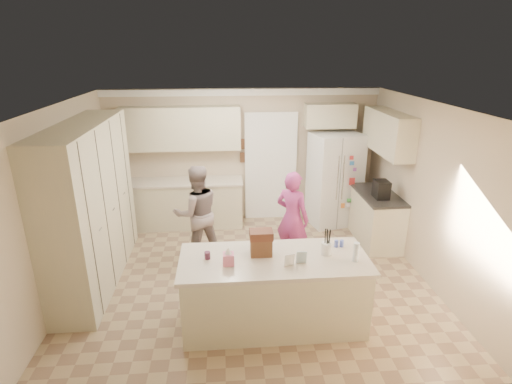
{
  "coord_description": "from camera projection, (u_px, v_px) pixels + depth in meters",
  "views": [
    {
      "loc": [
        -0.37,
        -5.31,
        3.31
      ],
      "look_at": [
        0.1,
        0.35,
        1.25
      ],
      "focal_mm": 28.0,
      "sensor_mm": 36.0,
      "label": 1
    }
  ],
  "objects": [
    {
      "name": "floor",
      "position": [
        251.0,
        277.0,
        6.13
      ],
      "size": [
        5.2,
        4.6,
        0.02
      ],
      "primitive_type": "cube",
      "color": "#9D8661",
      "rests_on": "ground"
    },
    {
      "name": "ceiling",
      "position": [
        251.0,
        104.0,
        5.24
      ],
      "size": [
        5.2,
        4.6,
        0.02
      ],
      "primitive_type": "cube",
      "color": "white",
      "rests_on": "wall_back"
    },
    {
      "name": "wall_back",
      "position": [
        243.0,
        156.0,
        7.85
      ],
      "size": [
        5.2,
        0.02,
        2.6
      ],
      "primitive_type": "cube",
      "color": "#C5B194",
      "rests_on": "ground"
    },
    {
      "name": "wall_front",
      "position": [
        270.0,
        289.0,
        3.52
      ],
      "size": [
        5.2,
        0.02,
        2.6
      ],
      "primitive_type": "cube",
      "color": "#C5B194",
      "rests_on": "ground"
    },
    {
      "name": "wall_left",
      "position": [
        62.0,
        203.0,
        5.48
      ],
      "size": [
        0.02,
        4.6,
        2.6
      ],
      "primitive_type": "cube",
      "color": "#C5B194",
      "rests_on": "ground"
    },
    {
      "name": "wall_right",
      "position": [
        427.0,
        192.0,
        5.89
      ],
      "size": [
        0.02,
        4.6,
        2.6
      ],
      "primitive_type": "cube",
      "color": "#C5B194",
      "rests_on": "ground"
    },
    {
      "name": "crown_back",
      "position": [
        242.0,
        92.0,
        7.38
      ],
      "size": [
        5.2,
        0.08,
        0.12
      ],
      "primitive_type": "cube",
      "color": "white",
      "rests_on": "wall_back"
    },
    {
      "name": "pantry_bank",
      "position": [
        91.0,
        205.0,
        5.74
      ],
      "size": [
        0.6,
        2.6,
        2.35
      ],
      "primitive_type": "cube",
      "color": "beige",
      "rests_on": "floor"
    },
    {
      "name": "back_base_cab",
      "position": [
        185.0,
        204.0,
        7.76
      ],
      "size": [
        2.2,
        0.6,
        0.88
      ],
      "primitive_type": "cube",
      "color": "beige",
      "rests_on": "floor"
    },
    {
      "name": "back_countertop",
      "position": [
        184.0,
        182.0,
        7.6
      ],
      "size": [
        2.24,
        0.63,
        0.04
      ],
      "primitive_type": "cube",
      "color": "beige",
      "rests_on": "back_base_cab"
    },
    {
      "name": "back_upper_cab",
      "position": [
        181.0,
        128.0,
        7.38
      ],
      "size": [
        2.2,
        0.35,
        0.8
      ],
      "primitive_type": "cube",
      "color": "beige",
      "rests_on": "wall_back"
    },
    {
      "name": "doorway_opening",
      "position": [
        270.0,
        168.0,
        7.95
      ],
      "size": [
        0.9,
        0.06,
        2.1
      ],
      "primitive_type": "cube",
      "color": "black",
      "rests_on": "floor"
    },
    {
      "name": "doorway_casing",
      "position": [
        271.0,
        168.0,
        7.92
      ],
      "size": [
        1.02,
        0.03,
        2.22
      ],
      "primitive_type": "cube",
      "color": "white",
      "rests_on": "floor"
    },
    {
      "name": "wall_frame_upper",
      "position": [
        244.0,
        144.0,
        7.73
      ],
      "size": [
        0.15,
        0.02,
        0.2
      ],
      "primitive_type": "cube",
      "color": "brown",
      "rests_on": "wall_back"
    },
    {
      "name": "wall_frame_lower",
      "position": [
        244.0,
        157.0,
        7.82
      ],
      "size": [
        0.15,
        0.02,
        0.2
      ],
      "primitive_type": "cube",
      "color": "brown",
      "rests_on": "wall_back"
    },
    {
      "name": "refrigerator",
      "position": [
        334.0,
        179.0,
        7.73
      ],
      "size": [
        1.03,
        0.88,
        1.8
      ],
      "primitive_type": "cube",
      "rotation": [
        0.0,
        0.0,
        0.23
      ],
      "color": "white",
      "rests_on": "floor"
    },
    {
      "name": "fridge_seam",
      "position": [
        340.0,
        185.0,
        7.4
      ],
      "size": [
        0.02,
        0.02,
        1.78
      ],
      "primitive_type": "cube",
      "color": "gray",
      "rests_on": "refrigerator"
    },
    {
      "name": "fridge_dispenser",
      "position": [
        329.0,
        173.0,
        7.29
      ],
      "size": [
        0.22,
        0.03,
        0.35
      ],
      "primitive_type": "cube",
      "color": "black",
      "rests_on": "refrigerator"
    },
    {
      "name": "fridge_handle_l",
      "position": [
        338.0,
        178.0,
        7.33
      ],
      "size": [
        0.02,
        0.02,
        0.85
      ],
      "primitive_type": "cylinder",
      "color": "silver",
      "rests_on": "refrigerator"
    },
    {
      "name": "fridge_handle_r",
      "position": [
        343.0,
        178.0,
        7.34
      ],
      "size": [
        0.02,
        0.02,
        0.85
      ],
      "primitive_type": "cylinder",
      "color": "silver",
      "rests_on": "refrigerator"
    },
    {
      "name": "over_fridge_cab",
      "position": [
        330.0,
        116.0,
        7.53
      ],
      "size": [
        0.95,
        0.35,
        0.45
      ],
      "primitive_type": "cube",
      "color": "beige",
      "rests_on": "wall_back"
    },
    {
      "name": "right_base_cab",
      "position": [
        376.0,
        219.0,
        7.09
      ],
      "size": [
        0.6,
        1.2,
        0.88
      ],
      "primitive_type": "cube",
      "color": "beige",
      "rests_on": "floor"
    },
    {
      "name": "right_countertop",
      "position": [
        378.0,
        195.0,
        6.94
      ],
      "size": [
        0.63,
        1.24,
        0.04
      ],
      "primitive_type": "cube",
      "color": "#2D2B28",
      "rests_on": "right_base_cab"
    },
    {
      "name": "right_upper_cab",
      "position": [
        388.0,
        132.0,
        6.77
      ],
      "size": [
        0.35,
        1.5,
        0.7
      ],
      "primitive_type": "cube",
      "color": "beige",
      "rests_on": "wall_right"
    },
    {
      "name": "coffee_maker",
      "position": [
        381.0,
        189.0,
        6.69
      ],
      "size": [
        0.22,
        0.28,
        0.3
      ],
      "primitive_type": "cube",
      "color": "black",
      "rests_on": "right_countertop"
    },
    {
      "name": "island_base",
      "position": [
        274.0,
        292.0,
        4.96
      ],
      "size": [
        2.2,
        0.9,
        0.88
      ],
      "primitive_type": "cube",
      "color": "beige",
      "rests_on": "floor"
    },
    {
      "name": "island_top",
      "position": [
        274.0,
        260.0,
        4.81
      ],
      "size": [
        2.28,
        0.96,
        0.05
      ],
      "primitive_type": "cube",
      "color": "beige",
      "rests_on": "island_base"
    },
    {
      "name": "utensil_crock",
      "position": [
        327.0,
        248.0,
        4.87
      ],
      "size": [
        0.13,
        0.13,
        0.15
      ],
      "primitive_type": "cylinder",
      "color": "white",
      "rests_on": "island_top"
    },
    {
      "name": "tissue_box",
      "position": [
        228.0,
        259.0,
        4.64
      ],
      "size": [
        0.13,
        0.13,
        0.14
      ],
      "primitive_type": "cube",
      "color": "pink",
      "rests_on": "island_top"
    },
    {
      "name": "tissue_plume",
      "position": [
        228.0,
        251.0,
        4.6
      ],
      "size": [
        0.08,
        0.08,
        0.08
      ],
      "primitive_type": "cone",
      "color": "white",
      "rests_on": "tissue_box"
    },
    {
      "name": "dollhouse_body",
      "position": [
        261.0,
        246.0,
        4.84
      ],
      "size": [
        0.26,
        0.18,
        0.22
      ],
      "primitive_type": "cube",
      "color": "brown",
      "rests_on": "island_top"
    },
    {
      "name": "dollhouse_roof",
      "position": [
        261.0,
        235.0,
        4.79
      ],
      "size": [
        0.28,
        0.2,
        0.1
      ],
      "primitive_type": "cube",
      "color": "#592D1E",
      "rests_on": "dollhouse_body"
    },
    {
      "name": "jam_jar",
      "position": [
        207.0,
        255.0,
        4.77
      ],
      "size": [
        0.07,
        0.07,
        0.09
      ],
      "primitive_type": "cylinder",
      "color": "#59263F",
      "rests_on": "island_top"
    },
    {
      "name": "greeting_card_a",
      "position": [
        289.0,
        260.0,
        4.59
      ],
      "size": [
        0.12,
        0.06,
        0.16
      ],
      "primitive_type": "cube",
      "rotation": [
        0.15,
        0.0,
        0.2
      ],
      "color": "white",
      "rests_on": "island_top"
    },
    {
      "name": "greeting_card_b",
      "position": [
        301.0,
        257.0,
        4.65
      ],
      "size": [
        0.12,
        0.05,
        0.16
      ],
      "primitive_type": "cube",
      "rotation": [
        0.15,
        0.0,
        -0.1
      ],
      "color": "silver",
      "rests_on": "island_top"
    },
    {
      "name": "water_bottle",
      "position": [
        356.0,
        252.0,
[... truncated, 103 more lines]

